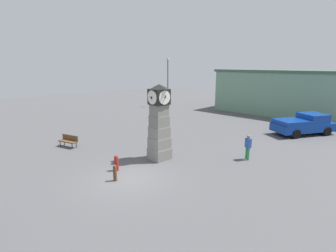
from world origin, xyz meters
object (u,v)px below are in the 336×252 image
at_px(bollard_near_tower, 115,173).
at_px(street_lamp_near_road, 168,79).
at_px(bollard_mid_row, 116,163).
at_px(pedestrian_near_bench, 248,146).
at_px(pickup_truck, 304,124).
at_px(clock_tower, 159,124).
at_px(bench, 69,140).

distance_m(bollard_near_tower, street_lamp_near_road, 26.37).
relative_size(bollard_mid_row, pedestrian_near_bench, 0.57).
distance_m(bollard_mid_row, pickup_truck, 17.45).
relative_size(bollard_near_tower, pickup_truck, 0.15).
relative_size(clock_tower, bollard_near_tower, 5.41).
bearing_deg(street_lamp_near_road, bench, -61.53).
bearing_deg(clock_tower, bollard_mid_row, -91.76).
bearing_deg(street_lamp_near_road, bollard_near_tower, -46.95).
height_order(pickup_truck, street_lamp_near_road, street_lamp_near_road).
bearing_deg(bollard_near_tower, bollard_mid_row, 147.20).
relative_size(clock_tower, bench, 2.95).
distance_m(pickup_truck, street_lamp_near_road, 20.58).
distance_m(clock_tower, pickup_truck, 14.37).
height_order(clock_tower, street_lamp_near_road, street_lamp_near_road).
relative_size(clock_tower, bollard_mid_row, 5.14).
xyz_separation_m(clock_tower, bollard_mid_row, (-0.10, -3.21, -1.90)).
bearing_deg(bollard_mid_row, bollard_near_tower, -32.80).
bearing_deg(clock_tower, pickup_truck, 75.60).
bearing_deg(bench, street_lamp_near_road, 118.47).
xyz_separation_m(clock_tower, pickup_truck, (3.55, 13.85, -1.45)).
bearing_deg(clock_tower, bench, -151.07).
xyz_separation_m(bollard_near_tower, street_lamp_near_road, (-17.83, 19.09, 3.57)).
relative_size(bench, street_lamp_near_road, 0.24).
distance_m(clock_tower, bollard_near_tower, 4.55).
bearing_deg(pickup_truck, bollard_mid_row, -102.09).
bearing_deg(street_lamp_near_road, pedestrian_near_bench, -27.53).
xyz_separation_m(bollard_near_tower, pickup_truck, (2.47, 17.83, 0.47)).
height_order(pickup_truck, pedestrian_near_bench, pickup_truck).
relative_size(bollard_near_tower, pedestrian_near_bench, 0.54).
distance_m(bench, street_lamp_near_road, 21.62).
relative_size(bollard_mid_row, pickup_truck, 0.16).
bearing_deg(street_lamp_near_road, bollard_mid_row, -47.75).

